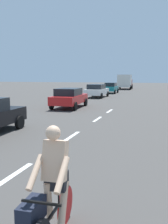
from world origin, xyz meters
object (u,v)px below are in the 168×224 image
parked_car_white (97,90)px  parked_car_teal (111,88)px  cyclist (50,192)px  parked_car_red (69,97)px  delivery_truck (125,81)px

parked_car_white → parked_car_teal: 7.61m
cyclist → parked_car_red: 16.41m
parked_car_red → parked_car_white: 10.29m
parked_car_red → parked_car_teal: same height
parked_car_red → parked_car_white: (-0.37, 10.28, 0.00)m
parked_car_red → parked_car_teal: 17.89m
parked_car_white → delivery_truck: delivery_truck is taller
cyclist → parked_car_teal: (-5.66, 33.35, 0.00)m
parked_car_white → parked_car_red: bearing=-86.9°
parked_car_teal → delivery_truck: size_ratio=0.62×
delivery_truck → cyclist: bearing=-86.0°
parked_car_teal → delivery_truck: bearing=87.8°
parked_car_teal → cyclist: bearing=-81.0°
cyclist → delivery_truck: size_ratio=0.29×
parked_car_white → parked_car_teal: size_ratio=1.18×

